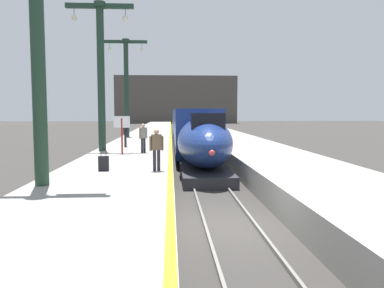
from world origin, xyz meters
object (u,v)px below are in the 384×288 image
object	(u,v)px
highspeed_train_main	(190,128)
passenger_near_edge	(156,146)
station_column_mid	(101,62)
rolling_suitcase	(104,163)
departure_info_board	(122,127)
passenger_far_waiting	(125,132)
station_column_far	(126,78)
passenger_mid_platform	(143,136)

from	to	relation	value
highspeed_train_main	passenger_near_edge	world-z (taller)	highspeed_train_main
station_column_mid	rolling_suitcase	size ratio (longest dim) A/B	9.01
station_column_mid	rolling_suitcase	world-z (taller)	station_column_mid
departure_info_board	rolling_suitcase	bearing A→B (deg)	-89.66
passenger_near_edge	departure_info_board	bearing A→B (deg)	108.83
highspeed_train_main	departure_info_board	bearing A→B (deg)	-108.42
highspeed_train_main	station_column_mid	size ratio (longest dim) A/B	4.37
passenger_far_waiting	departure_info_board	size ratio (longest dim) A/B	0.80
passenger_far_waiting	passenger_near_edge	bearing A→B (deg)	-77.01
passenger_far_waiting	station_column_mid	bearing A→B (deg)	-113.73
highspeed_train_main	passenger_far_waiting	world-z (taller)	highspeed_train_main
station_column_far	departure_info_board	distance (m)	15.85
station_column_far	departure_info_board	xyz separation A→B (m)	(1.44, -15.26, -4.01)
rolling_suitcase	passenger_near_edge	bearing A→B (deg)	-3.42
highspeed_train_main	passenger_mid_platform	size ratio (longest dim) A/B	22.86
highspeed_train_main	station_column_far	bearing A→B (deg)	162.46
passenger_far_waiting	departure_info_board	bearing A→B (deg)	-85.71
passenger_mid_platform	rolling_suitcase	bearing A→B (deg)	-99.26
departure_info_board	passenger_far_waiting	bearing A→B (deg)	94.29
passenger_near_edge	departure_info_board	distance (m)	6.68
passenger_far_waiting	highspeed_train_main	bearing A→B (deg)	61.77
highspeed_train_main	rolling_suitcase	size ratio (longest dim) A/B	39.35
passenger_mid_platform	passenger_far_waiting	size ratio (longest dim) A/B	1.00
rolling_suitcase	departure_info_board	size ratio (longest dim) A/B	0.46
passenger_near_edge	passenger_far_waiting	bearing A→B (deg)	102.99
passenger_mid_platform	highspeed_train_main	bearing A→B (deg)	75.46
station_column_far	passenger_mid_platform	world-z (taller)	station_column_far
passenger_near_edge	station_column_mid	bearing A→B (deg)	113.48
passenger_near_edge	passenger_mid_platform	bearing A→B (deg)	98.36
passenger_far_waiting	rolling_suitcase	xyz separation A→B (m)	(0.37, -10.64, -0.69)
station_column_far	passenger_far_waiting	xyz separation A→B (m)	(1.10, -10.80, -4.52)
passenger_mid_platform	passenger_far_waiting	distance (m)	4.15
passenger_mid_platform	departure_info_board	world-z (taller)	departure_info_board
station_column_mid	departure_info_board	distance (m)	4.54
station_column_mid	passenger_far_waiting	distance (m)	5.14
passenger_far_waiting	departure_info_board	xyz separation A→B (m)	(0.33, -4.46, 0.52)
station_column_far	rolling_suitcase	xyz separation A→B (m)	(1.47, -21.44, -5.21)
station_column_far	passenger_near_edge	size ratio (longest dim) A/B	5.42
highspeed_train_main	passenger_mid_platform	xyz separation A→B (m)	(-3.33, -12.82, 0.12)
passenger_near_edge	departure_info_board	xyz separation A→B (m)	(-2.15, 6.30, 0.52)
rolling_suitcase	departure_info_board	bearing A→B (deg)	90.34
station_column_mid	passenger_mid_platform	xyz separation A→B (m)	(2.57, -1.37, -4.35)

